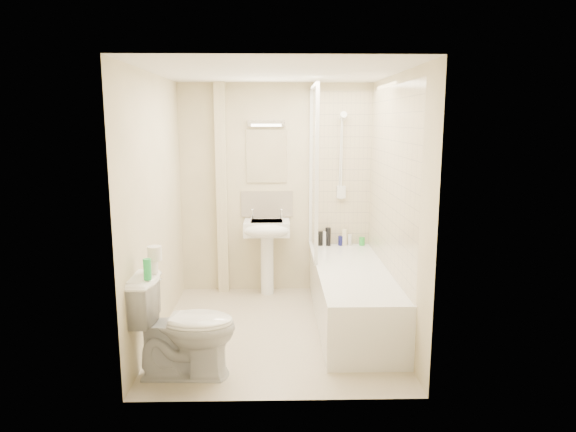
{
  "coord_description": "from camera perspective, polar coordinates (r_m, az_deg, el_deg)",
  "views": [
    {
      "loc": [
        0.01,
        -4.64,
        1.99
      ],
      "look_at": [
        0.11,
        0.2,
        1.08
      ],
      "focal_mm": 32.0,
      "sensor_mm": 36.0,
      "label": 1
    }
  ],
  "objects": [
    {
      "name": "toilet",
      "position": [
        4.16,
        -11.47,
        -11.89
      ],
      "size": [
        0.52,
        0.83,
        0.81
      ],
      "primitive_type": "imported",
      "rotation": [
        0.0,
        0.0,
        1.53
      ],
      "color": "white",
      "rests_on": "ground"
    },
    {
      "name": "green_bottle",
      "position": [
        3.98,
        -15.37,
        -5.72
      ],
      "size": [
        0.06,
        0.06,
        0.16
      ],
      "primitive_type": "cylinder",
      "color": "#28C359",
      "rests_on": "toilet"
    },
    {
      "name": "shower_fixture",
      "position": [
        5.89,
        5.99,
        6.26
      ],
      "size": [
        0.1,
        0.16,
        0.99
      ],
      "color": "white",
      "rests_on": "wall_back"
    },
    {
      "name": "bottle_green",
      "position": [
        6.04,
        8.22,
        -2.8
      ],
      "size": [
        0.06,
        0.06,
        0.09
      ],
      "primitive_type": "cylinder",
      "color": "green",
      "rests_on": "bathtub"
    },
    {
      "name": "bottle_cream",
      "position": [
        6.0,
        6.27,
        -2.39
      ],
      "size": [
        0.06,
        0.06,
        0.19
      ],
      "primitive_type": "cylinder",
      "color": "beige",
      "rests_on": "bathtub"
    },
    {
      "name": "ceiling",
      "position": [
        4.65,
        -1.4,
        15.71
      ],
      "size": [
        2.2,
        2.5,
        0.02
      ],
      "primitive_type": "cube",
      "color": "white",
      "rests_on": "wall_back"
    },
    {
      "name": "toilet_roll_lower",
      "position": [
        4.14,
        -14.96,
        -5.4
      ],
      "size": [
        0.1,
        0.1,
        0.11
      ],
      "primitive_type": "cylinder",
      "color": "white",
      "rests_on": "toilet"
    },
    {
      "name": "bottle_white_a",
      "position": [
        5.98,
        4.09,
        -2.51
      ],
      "size": [
        0.05,
        0.05,
        0.17
      ],
      "primitive_type": "cylinder",
      "color": "silver",
      "rests_on": "bathtub"
    },
    {
      "name": "floor",
      "position": [
        5.04,
        -1.28,
        -12.59
      ],
      "size": [
        2.5,
        2.5,
        0.0
      ],
      "primitive_type": "plane",
      "color": "beige",
      "rests_on": "ground"
    },
    {
      "name": "bottle_white_b",
      "position": [
        6.02,
        6.87,
        -2.66
      ],
      "size": [
        0.05,
        0.05,
        0.13
      ],
      "primitive_type": "cylinder",
      "color": "silver",
      "rests_on": "bathtub"
    },
    {
      "name": "toilet_roll_upper",
      "position": [
        4.08,
        -14.61,
        -4.04
      ],
      "size": [
        0.11,
        0.11,
        0.11
      ],
      "primitive_type": "cylinder",
      "color": "white",
      "rests_on": "toilet_roll_lower"
    },
    {
      "name": "wall_right",
      "position": [
        4.83,
        11.84,
        1.01
      ],
      "size": [
        0.02,
        2.5,
        2.4
      ],
      "primitive_type": "cube",
      "color": "beige",
      "rests_on": "ground"
    },
    {
      "name": "wall_back",
      "position": [
        5.94,
        -1.33,
        2.99
      ],
      "size": [
        2.2,
        0.02,
        2.4
      ],
      "primitive_type": "cube",
      "color": "beige",
      "rests_on": "ground"
    },
    {
      "name": "bathtub",
      "position": [
        5.18,
        7.13,
        -8.61
      ],
      "size": [
        0.7,
        2.1,
        0.55
      ],
      "color": "white",
      "rests_on": "ground"
    },
    {
      "name": "tile_right",
      "position": [
        4.99,
        11.28,
        3.94
      ],
      "size": [
        0.01,
        2.1,
        1.75
      ],
      "primitive_type": "cube",
      "color": "beige",
      "rests_on": "wall_right"
    },
    {
      "name": "bottle_black_b",
      "position": [
        5.98,
        4.47,
        -2.3
      ],
      "size": [
        0.06,
        0.06,
        0.21
      ],
      "primitive_type": "cylinder",
      "color": "black",
      "rests_on": "bathtub"
    },
    {
      "name": "shower_screen",
      "position": [
        5.47,
        2.86,
        4.97
      ],
      "size": [
        0.04,
        0.92,
        1.8
      ],
      "color": "white",
      "rests_on": "bathtub"
    },
    {
      "name": "mirror",
      "position": [
        5.89,
        -2.4,
        6.64
      ],
      "size": [
        0.46,
        0.01,
        0.6
      ],
      "primitive_type": "cube",
      "color": "white",
      "rests_on": "wall_back"
    },
    {
      "name": "bottle_black_a",
      "position": [
        5.97,
        3.62,
        -2.5
      ],
      "size": [
        0.06,
        0.06,
        0.17
      ],
      "primitive_type": "cylinder",
      "color": "black",
      "rests_on": "bathtub"
    },
    {
      "name": "bottle_blue",
      "position": [
        6.0,
        5.87,
        -2.75
      ],
      "size": [
        0.06,
        0.06,
        0.11
      ],
      "primitive_type": "cylinder",
      "color": "#131455",
      "rests_on": "bathtub"
    },
    {
      "name": "wall_left",
      "position": [
        4.83,
        -14.51,
        0.9
      ],
      "size": [
        0.02,
        2.5,
        2.4
      ],
      "primitive_type": "cube",
      "color": "beige",
      "rests_on": "ground"
    },
    {
      "name": "strip_light",
      "position": [
        5.85,
        -2.43,
        10.24
      ],
      "size": [
        0.42,
        0.07,
        0.07
      ],
      "primitive_type": "cube",
      "color": "silver",
      "rests_on": "wall_back"
    },
    {
      "name": "pipe_boxing",
      "position": [
        5.91,
        -7.36,
        2.87
      ],
      "size": [
        0.12,
        0.12,
        2.4
      ],
      "primitive_type": "cube",
      "color": "beige",
      "rests_on": "ground"
    },
    {
      "name": "tile_back",
      "position": [
        5.95,
        5.93,
        5.13
      ],
      "size": [
        0.7,
        0.01,
        1.75
      ],
      "primitive_type": "cube",
      "color": "beige",
      "rests_on": "wall_back"
    },
    {
      "name": "pedestal_sink",
      "position": [
        5.8,
        -2.37,
        -2.29
      ],
      "size": [
        0.51,
        0.48,
        0.99
      ],
      "color": "white",
      "rests_on": "ground"
    },
    {
      "name": "splashback",
      "position": [
        5.95,
        -2.36,
        1.35
      ],
      "size": [
        0.6,
        0.02,
        0.3
      ],
      "primitive_type": "cube",
      "color": "beige",
      "rests_on": "wall_back"
    }
  ]
}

